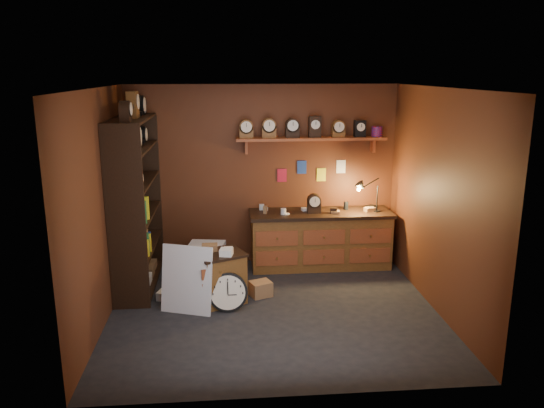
{
  "coord_description": "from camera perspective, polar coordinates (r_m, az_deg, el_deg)",
  "views": [
    {
      "loc": [
        -0.55,
        -6.03,
        2.89
      ],
      "look_at": [
        0.01,
        0.35,
        1.27
      ],
      "focal_mm": 35.0,
      "sensor_mm": 36.0,
      "label": 1
    }
  ],
  "objects": [
    {
      "name": "workbench",
      "position": [
        8.0,
        5.24,
        -3.46
      ],
      "size": [
        2.12,
        0.66,
        1.36
      ],
      "color": "brown",
      "rests_on": "ground"
    },
    {
      "name": "floor_box_b",
      "position": [
        7.14,
        -11.34,
        -9.52
      ],
      "size": [
        0.24,
        0.26,
        0.11
      ],
      "primitive_type": "cube",
      "rotation": [
        0.0,
        0.0,
        -0.29
      ],
      "color": "white",
      "rests_on": "ground"
    },
    {
      "name": "low_cabinet",
      "position": [
        6.82,
        -5.57,
        -7.62
      ],
      "size": [
        0.74,
        0.69,
        0.75
      ],
      "rotation": [
        0.0,
        0.0,
        0.43
      ],
      "color": "brown",
      "rests_on": "ground"
    },
    {
      "name": "room_shell",
      "position": [
        6.28,
        0.51,
        3.44
      ],
      "size": [
        4.02,
        3.62,
        2.71
      ],
      "color": "#572914",
      "rests_on": "ground"
    },
    {
      "name": "big_round_clock",
      "position": [
        6.63,
        -4.77,
        -9.44
      ],
      "size": [
        0.49,
        0.16,
        0.49
      ],
      "color": "black",
      "rests_on": "ground"
    },
    {
      "name": "floor",
      "position": [
        6.71,
        0.18,
        -11.34
      ],
      "size": [
        4.0,
        4.0,
        0.0
      ],
      "primitive_type": "plane",
      "color": "black",
      "rests_on": "ground"
    },
    {
      "name": "floor_box_a",
      "position": [
        7.17,
        -8.3,
        -9.05
      ],
      "size": [
        0.27,
        0.23,
        0.16
      ],
      "primitive_type": "cube",
      "rotation": [
        0.0,
        0.0,
        -0.05
      ],
      "color": "olive",
      "rests_on": "ground"
    },
    {
      "name": "mini_fridge",
      "position": [
        7.59,
        -7.09,
        -6.24
      ],
      "size": [
        0.57,
        0.58,
        0.51
      ],
      "rotation": [
        0.0,
        0.0,
        -0.16
      ],
      "color": "silver",
      "rests_on": "ground"
    },
    {
      "name": "floor_box_c",
      "position": [
        7.06,
        -1.22,
        -9.1
      ],
      "size": [
        0.33,
        0.3,
        0.2
      ],
      "primitive_type": "cube",
      "rotation": [
        0.0,
        0.0,
        0.38
      ],
      "color": "olive",
      "rests_on": "ground"
    },
    {
      "name": "shelving_unit",
      "position": [
        7.3,
        -14.67,
        0.76
      ],
      "size": [
        0.47,
        1.6,
        2.58
      ],
      "color": "black",
      "rests_on": "ground"
    },
    {
      "name": "white_panel",
      "position": [
        6.76,
        -9.03,
        -11.31
      ],
      "size": [
        0.67,
        0.38,
        0.85
      ],
      "primitive_type": "cube",
      "rotation": [
        -0.17,
        0.0,
        -0.33
      ],
      "color": "silver",
      "rests_on": "ground"
    }
  ]
}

